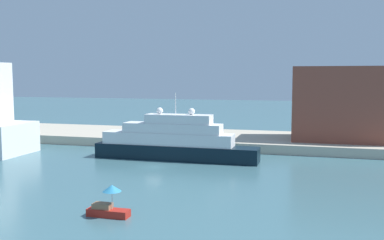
{
  "coord_description": "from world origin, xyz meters",
  "views": [
    {
      "loc": [
        24.13,
        -63.67,
        14.12
      ],
      "look_at": [
        4.6,
        6.0,
        6.96
      ],
      "focal_mm": 41.07,
      "sensor_mm": 36.0,
      "label": 1
    }
  ],
  "objects_px": {
    "parked_car": "(135,130)",
    "person_figure": "(137,134)",
    "small_motorboat": "(109,205)",
    "mooring_bollard": "(197,138)",
    "harbor_building": "(349,104)",
    "large_yacht": "(173,142)"
  },
  "relations": [
    {
      "from": "large_yacht",
      "to": "small_motorboat",
      "type": "height_order",
      "value": "large_yacht"
    },
    {
      "from": "large_yacht",
      "to": "parked_car",
      "type": "height_order",
      "value": "large_yacht"
    },
    {
      "from": "small_motorboat",
      "to": "mooring_bollard",
      "type": "distance_m",
      "value": 42.1
    },
    {
      "from": "person_figure",
      "to": "mooring_bollard",
      "type": "xyz_separation_m",
      "value": [
        12.45,
        -0.08,
        -0.42
      ]
    },
    {
      "from": "large_yacht",
      "to": "person_figure",
      "type": "distance_m",
      "value": 15.84
    },
    {
      "from": "parked_car",
      "to": "person_figure",
      "type": "xyz_separation_m",
      "value": [
        3.58,
        -7.45,
        0.19
      ]
    },
    {
      "from": "small_motorboat",
      "to": "harbor_building",
      "type": "height_order",
      "value": "harbor_building"
    },
    {
      "from": "small_motorboat",
      "to": "harbor_building",
      "type": "relative_size",
      "value": 0.21
    },
    {
      "from": "large_yacht",
      "to": "harbor_building",
      "type": "xyz_separation_m",
      "value": [
        29.47,
        19.4,
        5.84
      ]
    },
    {
      "from": "harbor_building",
      "to": "person_figure",
      "type": "height_order",
      "value": "harbor_building"
    },
    {
      "from": "large_yacht",
      "to": "mooring_bollard",
      "type": "distance_m",
      "value": 11.16
    },
    {
      "from": "harbor_building",
      "to": "parked_car",
      "type": "relative_size",
      "value": 5.15
    },
    {
      "from": "small_motorboat",
      "to": "mooring_bollard",
      "type": "bearing_deg",
      "value": 92.8
    },
    {
      "from": "harbor_building",
      "to": "person_figure",
      "type": "xyz_separation_m",
      "value": [
        -40.72,
        -8.27,
        -6.34
      ]
    },
    {
      "from": "small_motorboat",
      "to": "parked_car",
      "type": "distance_m",
      "value": 52.78
    },
    {
      "from": "harbor_building",
      "to": "large_yacht",
      "type": "bearing_deg",
      "value": -146.64
    },
    {
      "from": "large_yacht",
      "to": "small_motorboat",
      "type": "relative_size",
      "value": 6.51
    },
    {
      "from": "large_yacht",
      "to": "harbor_building",
      "type": "bearing_deg",
      "value": 33.36
    },
    {
      "from": "small_motorboat",
      "to": "mooring_bollard",
      "type": "height_order",
      "value": "small_motorboat"
    },
    {
      "from": "harbor_building",
      "to": "person_figure",
      "type": "relative_size",
      "value": 12.4
    },
    {
      "from": "small_motorboat",
      "to": "person_figure",
      "type": "xyz_separation_m",
      "value": [
        -14.51,
        42.12,
        1.35
      ]
    },
    {
      "from": "mooring_bollard",
      "to": "large_yacht",
      "type": "bearing_deg",
      "value": -96.21
    }
  ]
}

